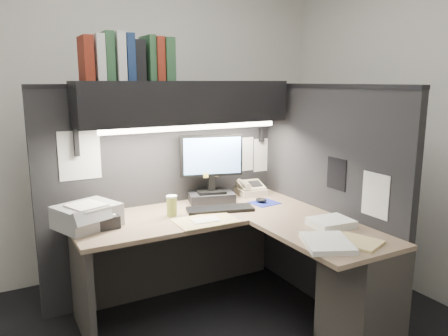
{
  "coord_description": "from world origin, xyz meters",
  "views": [
    {
      "loc": [
        -1.15,
        -2.16,
        1.65
      ],
      "look_at": [
        0.32,
        0.51,
        1.04
      ],
      "focal_mm": 35.0,
      "sensor_mm": 36.0,
      "label": 1
    }
  ],
  "objects": [
    {
      "name": "wall_back",
      "position": [
        0.0,
        1.5,
        1.35
      ],
      "size": [
        3.5,
        0.04,
        2.7
      ],
      "primitive_type": "cube",
      "color": "silver",
      "rests_on": "floor"
    },
    {
      "name": "wall_right",
      "position": [
        1.75,
        0.0,
        1.35
      ],
      "size": [
        0.04,
        3.0,
        2.7
      ],
      "primitive_type": "cube",
      "color": "silver",
      "rests_on": "floor"
    },
    {
      "name": "partition_back",
      "position": [
        0.03,
        0.93,
        0.8
      ],
      "size": [
        1.9,
        0.06,
        1.6
      ],
      "primitive_type": "cube",
      "color": "black",
      "rests_on": "floor"
    },
    {
      "name": "partition_right",
      "position": [
        0.98,
        0.18,
        0.8
      ],
      "size": [
        0.06,
        1.5,
        1.6
      ],
      "primitive_type": "cube",
      "color": "black",
      "rests_on": "floor"
    },
    {
      "name": "desk",
      "position": [
        0.43,
        -0.0,
        0.44
      ],
      "size": [
        1.7,
        1.53,
        0.73
      ],
      "color": "#856A54",
      "rests_on": "floor"
    },
    {
      "name": "overhead_shelf",
      "position": [
        0.12,
        0.75,
        1.5
      ],
      "size": [
        1.55,
        0.34,
        0.3
      ],
      "primitive_type": "cube",
      "color": "black",
      "rests_on": "partition_back"
    },
    {
      "name": "task_light_tube",
      "position": [
        0.12,
        0.61,
        1.33
      ],
      "size": [
        1.32,
        0.04,
        0.04
      ],
      "primitive_type": "cylinder",
      "rotation": [
        0.0,
        1.57,
        0.0
      ],
      "color": "white",
      "rests_on": "overhead_shelf"
    },
    {
      "name": "monitor",
      "position": [
        0.34,
        0.76,
        0.94
      ],
      "size": [
        0.47,
        0.3,
        0.52
      ],
      "rotation": [
        0.0,
        0.0,
        -0.28
      ],
      "color": "black",
      "rests_on": "desk"
    },
    {
      "name": "keyboard",
      "position": [
        0.28,
        0.51,
        0.74
      ],
      "size": [
        0.5,
        0.28,
        0.02
      ],
      "primitive_type": "cube",
      "rotation": [
        0.0,
        0.0,
        -0.27
      ],
      "color": "black",
      "rests_on": "desk"
    },
    {
      "name": "mousepad",
      "position": [
        0.67,
        0.52,
        0.73
      ],
      "size": [
        0.22,
        0.21,
        0.0
      ],
      "primitive_type": "cube",
      "rotation": [
        0.0,
        0.0,
        0.13
      ],
      "color": "navy",
      "rests_on": "desk"
    },
    {
      "name": "mouse",
      "position": [
        0.66,
        0.54,
        0.75
      ],
      "size": [
        0.09,
        0.11,
        0.04
      ],
      "primitive_type": "ellipsoid",
      "rotation": [
        0.0,
        0.0,
        0.29
      ],
      "color": "black",
      "rests_on": "mousepad"
    },
    {
      "name": "telephone",
      "position": [
        0.72,
        0.8,
        0.77
      ],
      "size": [
        0.24,
        0.25,
        0.09
      ],
      "primitive_type": "cube",
      "rotation": [
        0.0,
        0.0,
        -0.12
      ],
      "color": "beige",
      "rests_on": "desk"
    },
    {
      "name": "coffee_cup",
      "position": [
        -0.07,
        0.56,
        0.8
      ],
      "size": [
        0.08,
        0.08,
        0.13
      ],
      "primitive_type": "cylinder",
      "rotation": [
        0.0,
        0.0,
        0.06
      ],
      "color": "#ACA745",
      "rests_on": "desk"
    },
    {
      "name": "printer",
      "position": [
        -0.63,
        0.61,
        0.8
      ],
      "size": [
        0.44,
        0.41,
        0.14
      ],
      "primitive_type": "cube",
      "rotation": [
        0.0,
        0.0,
        0.37
      ],
      "color": "#929597",
      "rests_on": "desk"
    },
    {
      "name": "notebook_stack",
      "position": [
        -0.59,
        0.58,
        0.77
      ],
      "size": [
        0.27,
        0.23,
        0.08
      ],
      "primitive_type": "cube",
      "rotation": [
        0.0,
        0.0,
        0.02
      ],
      "color": "black",
      "rests_on": "desk"
    },
    {
      "name": "open_folder",
      "position": [
        0.08,
        0.34,
        0.73
      ],
      "size": [
        0.41,
        0.27,
        0.01
      ],
      "primitive_type": "cube",
      "rotation": [
        0.0,
        0.0,
        -0.01
      ],
      "color": "tan",
      "rests_on": "desk"
    },
    {
      "name": "paper_stack_a",
      "position": [
        0.74,
        -0.14,
        0.75
      ],
      "size": [
        0.27,
        0.24,
        0.05
      ],
      "primitive_type": "cube",
      "rotation": [
        0.0,
        0.0,
        -0.1
      ],
      "color": "white",
      "rests_on": "desk"
    },
    {
      "name": "paper_stack_b",
      "position": [
        0.5,
        -0.38,
        0.75
      ],
      "size": [
        0.36,
        0.39,
        0.03
      ],
      "primitive_type": "cube",
      "rotation": [
        0.0,
        0.0,
        -0.44
      ],
      "color": "white",
      "rests_on": "desk"
    },
    {
      "name": "manila_stack",
      "position": [
        0.67,
        -0.43,
        0.74
      ],
      "size": [
        0.29,
        0.33,
        0.02
      ],
      "primitive_type": "cube",
      "rotation": [
        0.0,
        0.0,
        0.36
      ],
      "color": "tan",
      "rests_on": "desk"
    },
    {
      "name": "binder_row",
      "position": [
        -0.28,
        0.75,
        1.79
      ],
      "size": [
        0.59,
        0.25,
        0.31
      ],
      "color": "maroon",
      "rests_on": "overhead_shelf"
    },
    {
      "name": "pinned_papers",
      "position": [
        0.42,
        0.56,
        1.05
      ],
      "size": [
        1.76,
        1.31,
        0.51
      ],
      "color": "white",
      "rests_on": "partition_back"
    }
  ]
}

